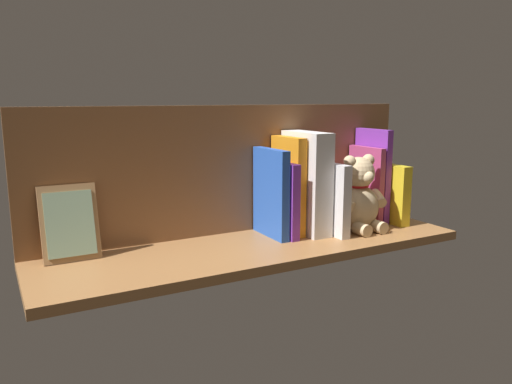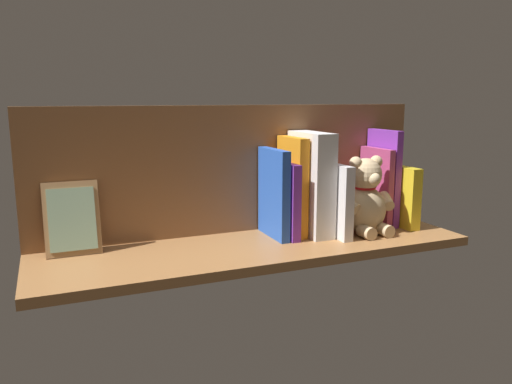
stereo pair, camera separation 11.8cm
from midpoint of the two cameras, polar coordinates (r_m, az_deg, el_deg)
ground_plane at (r=121.74cm, az=-2.80°, el=-6.42°), size 103.84×30.28×2.20cm
shelf_back_panel at (r=129.38cm, az=-5.36°, el=2.51°), size 103.84×1.50×32.76cm
book_0 at (r=145.19cm, az=12.12°, el=-0.05°), size 3.07×17.44×16.40cm
book_1 at (r=144.08cm, az=10.76°, el=1.85°), size 1.94×13.27×26.00cm
book_2 at (r=142.99cm, az=10.03°, el=0.83°), size 1.73×13.40×21.18cm
teddy_bear at (r=133.40cm, az=9.09°, el=-0.62°), size 16.27×12.75×20.04cm
book_3 at (r=131.17cm, az=5.14°, el=-0.56°), size 2.52×19.42×18.36cm
dictionary_thick_white at (r=129.38cm, az=3.12°, el=1.05°), size 5.57×16.06×26.11cm
book_4 at (r=128.56cm, az=1.03°, el=0.73°), size 2.57×13.08×24.89cm
book_5 at (r=126.94cm, az=0.12°, el=-0.78°), size 2.31×15.00×18.87cm
book_6 at (r=125.59cm, az=-1.01°, el=-0.14°), size 2.24×14.49×22.19cm
picture_frame_leaning at (r=117.19cm, az=-23.14°, el=-3.31°), size 11.91×5.09×16.45cm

